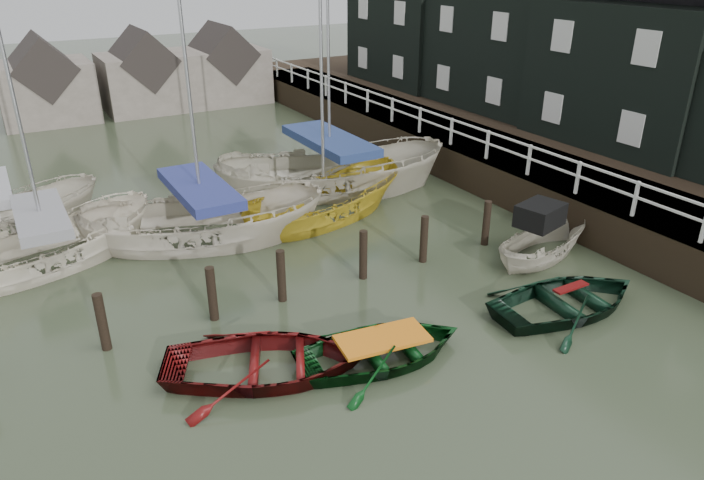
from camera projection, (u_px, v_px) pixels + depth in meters
ground at (386, 345)px, 14.20m from camera, size 120.00×120.00×0.00m
pier at (447, 146)px, 26.06m from camera, size 3.04×32.00×2.70m
land_strip at (542, 144)px, 28.86m from camera, size 14.00×38.00×1.50m
quay_houses at (584, 16)px, 25.41m from camera, size 6.52×28.14×10.01m
mooring_pilings at (285, 282)px, 15.84m from camera, size 13.72×0.22×1.80m
far_sheds at (141, 76)px, 34.22m from camera, size 14.00×4.08×4.39m
rowboat_red at (268, 374)px, 13.24m from camera, size 5.19×4.59×0.89m
rowboat_green at (382, 359)px, 13.71m from camera, size 4.14×3.21×0.79m
rowboat_dkgreen at (567, 310)px, 15.57m from camera, size 4.38×3.32×0.85m
motorboat at (540, 252)px, 18.31m from camera, size 4.04×2.33×2.28m
sailboat_a at (51, 262)px, 17.85m from camera, size 6.79×4.12×10.27m
sailboat_b at (205, 238)px, 19.34m from camera, size 7.88×5.19×11.99m
sailboat_c at (324, 215)px, 21.08m from camera, size 6.96×3.99×11.61m
sailboat_d at (330, 189)px, 23.30m from camera, size 8.96×6.04×12.09m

